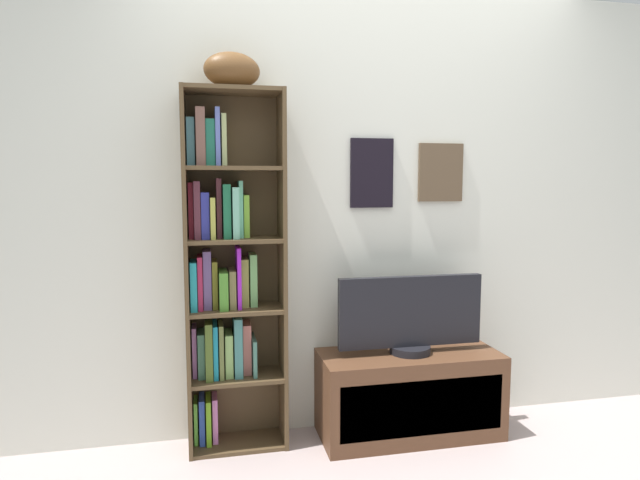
{
  "coord_description": "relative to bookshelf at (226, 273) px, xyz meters",
  "views": [
    {
      "loc": [
        -0.88,
        -1.77,
        1.38
      ],
      "look_at": [
        -0.32,
        0.85,
        1.09
      ],
      "focal_mm": 30.29,
      "sensor_mm": 36.0,
      "label": 1
    }
  ],
  "objects": [
    {
      "name": "football",
      "position": [
        0.05,
        -0.03,
        1.01
      ],
      "size": [
        0.31,
        0.23,
        0.17
      ],
      "primitive_type": "ellipsoid",
      "rotation": [
        0.0,
        0.0,
        0.21
      ],
      "color": "brown",
      "rests_on": "bookshelf"
    },
    {
      "name": "television",
      "position": [
        0.97,
        -0.1,
        -0.25
      ],
      "size": [
        0.8,
        0.22,
        0.42
      ],
      "color": "black",
      "rests_on": "tv_stand"
    },
    {
      "name": "tv_stand",
      "position": [
        0.97,
        -0.11,
        -0.69
      ],
      "size": [
        0.98,
        0.4,
        0.46
      ],
      "color": "brown",
      "rests_on": "ground"
    },
    {
      "name": "back_wall",
      "position": [
        0.78,
        0.13,
        0.3
      ],
      "size": [
        4.8,
        0.08,
        2.44
      ],
      "color": "silver",
      "rests_on": "ground"
    },
    {
      "name": "bookshelf",
      "position": [
        0.0,
        0.0,
        0.0
      ],
      "size": [
        0.5,
        0.25,
        1.84
      ],
      "color": "#503D25",
      "rests_on": "ground"
    }
  ]
}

